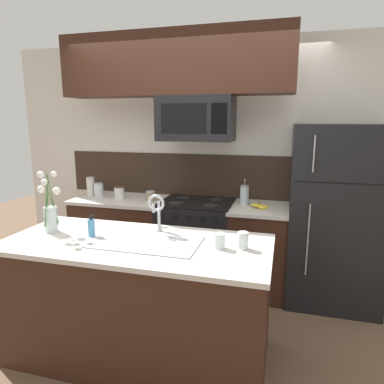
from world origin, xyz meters
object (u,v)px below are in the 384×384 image
(storage_jar_medium, at_px, (99,190))
(flower_vase, at_px, (50,213))
(french_press, at_px, (244,195))
(spare_glass, at_px, (243,240))
(microwave, at_px, (196,119))
(sink_faucet, at_px, (157,208))
(refrigerator, at_px, (334,216))
(banana_bunch, at_px, (260,206))
(storage_jar_short, at_px, (119,192))
(storage_jar_squat, at_px, (150,196))
(storage_jar_tall, at_px, (91,186))
(stove_range, at_px, (196,243))
(drinking_glass, at_px, (219,241))
(dish_soap_bottle, at_px, (91,227))

(storage_jar_medium, xyz_separation_m, flower_vase, (0.31, -1.23, 0.07))
(french_press, xyz_separation_m, spare_glass, (0.14, -1.25, -0.04))
(microwave, xyz_separation_m, sink_faucet, (-0.05, -1.01, -0.67))
(microwave, distance_m, flower_vase, 1.64)
(refrigerator, xyz_separation_m, banana_bunch, (-0.70, -0.08, 0.07))
(storage_jar_short, height_order, storage_jar_squat, storage_jar_short)
(storage_jar_tall, bearing_deg, storage_jar_short, -8.45)
(refrigerator, relative_size, french_press, 6.47)
(microwave, height_order, storage_jar_short, microwave)
(stove_range, bearing_deg, sink_faucet, -92.51)
(storage_jar_short, distance_m, french_press, 1.37)
(stove_range, bearing_deg, spare_glass, -62.20)
(microwave, relative_size, french_press, 2.79)
(microwave, xyz_separation_m, storage_jar_medium, (-1.15, 0.02, -0.79))
(storage_jar_short, relative_size, storage_jar_squat, 1.32)
(drinking_glass, bearing_deg, french_press, 89.32)
(dish_soap_bottle, bearing_deg, refrigerator, 34.13)
(sink_faucet, bearing_deg, banana_bunch, 54.10)
(refrigerator, xyz_separation_m, storage_jar_medium, (-2.51, -0.02, 0.12))
(refrigerator, height_order, banana_bunch, refrigerator)
(sink_faucet, height_order, drinking_glass, sink_faucet)
(banana_bunch, xyz_separation_m, flower_vase, (-1.50, -1.17, 0.13))
(stove_range, relative_size, storage_jar_squat, 8.92)
(storage_jar_squat, height_order, spare_glass, spare_glass)
(stove_range, relative_size, spare_glass, 7.91)
(storage_jar_medium, xyz_separation_m, drinking_glass, (1.62, -1.23, -0.02))
(refrigerator, relative_size, flower_vase, 3.53)
(storage_jar_tall, bearing_deg, spare_glass, -32.89)
(storage_jar_medium, height_order, spare_glass, storage_jar_medium)
(stove_range, bearing_deg, storage_jar_squat, -175.99)
(flower_vase, bearing_deg, storage_jar_tall, 108.63)
(refrigerator, xyz_separation_m, storage_jar_short, (-2.24, -0.05, 0.11))
(spare_glass, bearing_deg, dish_soap_bottle, -177.95)
(storage_jar_tall, height_order, spare_glass, storage_jar_tall)
(microwave, xyz_separation_m, refrigerator, (1.36, 0.04, -0.91))
(microwave, xyz_separation_m, storage_jar_tall, (-1.27, 0.05, -0.76))
(storage_jar_squat, relative_size, dish_soap_bottle, 0.63)
(spare_glass, xyz_separation_m, flower_vase, (-1.47, -0.04, 0.09))
(storage_jar_tall, height_order, sink_faucet, sink_faucet)
(sink_faucet, bearing_deg, storage_jar_short, 129.63)
(stove_range, height_order, french_press, french_press)
(microwave, distance_m, dish_soap_bottle, 1.53)
(storage_jar_tall, relative_size, dish_soap_bottle, 1.29)
(refrigerator, bearing_deg, storage_jar_tall, 179.73)
(banana_bunch, height_order, spare_glass, spare_glass)
(storage_jar_medium, height_order, storage_jar_short, storage_jar_medium)
(storage_jar_tall, height_order, banana_bunch, storage_jar_tall)
(storage_jar_medium, relative_size, storage_jar_squat, 1.49)
(dish_soap_bottle, distance_m, spare_glass, 1.12)
(refrigerator, xyz_separation_m, drinking_glass, (-0.88, -1.25, 0.10))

